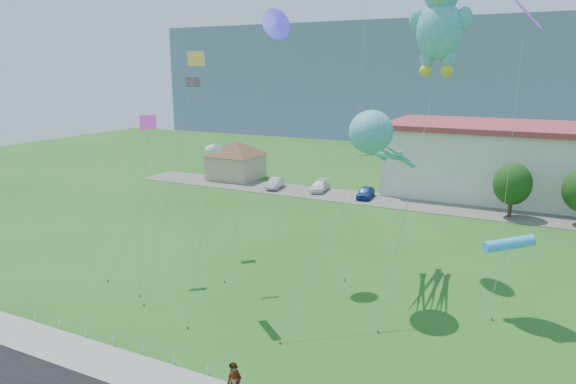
{
  "coord_description": "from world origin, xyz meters",
  "views": [
    {
      "loc": [
        12.05,
        -19.05,
        14.1
      ],
      "look_at": [
        -1.37,
        8.0,
        6.92
      ],
      "focal_mm": 32.0,
      "sensor_mm": 36.0,
      "label": 1
    }
  ],
  "objects": [
    {
      "name": "parking_strip",
      "position": [
        0.0,
        35.0,
        0.03
      ],
      "size": [
        70.0,
        6.0,
        0.06
      ],
      "primitive_type": "cube",
      "color": "#59544C",
      "rests_on": "ground"
    },
    {
      "name": "tree_near",
      "position": [
        10.0,
        34.0,
        3.39
      ],
      "size": [
        3.6,
        3.6,
        5.47
      ],
      "color": "#3F2B19",
      "rests_on": "ground"
    },
    {
      "name": "octopus_kite",
      "position": [
        3.03,
        11.47,
        9.78
      ],
      "size": [
        3.58,
        14.26,
        11.85
      ],
      "color": "teal",
      "rests_on": "ground"
    },
    {
      "name": "ground",
      "position": [
        0.0,
        0.0,
        0.0
      ],
      "size": [
        160.0,
        160.0,
        0.0
      ],
      "primitive_type": "plane",
      "color": "#215618",
      "rests_on": "ground"
    },
    {
      "name": "small_kite_white",
      "position": [
        -4.65,
        4.99,
        9.66
      ],
      "size": [
        0.5,
        4.32,
        10.18
      ],
      "color": "white",
      "rests_on": "ground"
    },
    {
      "name": "rope_fence",
      "position": [
        0.0,
        -1.3,
        0.25
      ],
      "size": [
        26.05,
        0.05,
        0.5
      ],
      "color": "white",
      "rests_on": "ground"
    },
    {
      "name": "teddy_bear_kite",
      "position": [
        6.07,
        12.88,
        16.78
      ],
      "size": [
        3.62,
        7.95,
        19.5
      ],
      "color": "teal",
      "rests_on": "ground"
    },
    {
      "name": "small_kite_yellow",
      "position": [
        -8.79,
        8.55,
        12.9
      ],
      "size": [
        1.29,
        7.06,
        15.27
      ],
      "color": "gold",
      "rests_on": "ground"
    },
    {
      "name": "small_kite_purple",
      "position": [
        10.36,
        18.02,
        17.31
      ],
      "size": [
        1.8,
        8.45,
        18.44
      ],
      "color": "purple",
      "rests_on": "ground"
    },
    {
      "name": "pavilion",
      "position": [
        -24.0,
        38.0,
        3.02
      ],
      "size": [
        9.2,
        9.2,
        5.0
      ],
      "color": "tan",
      "rests_on": "ground"
    },
    {
      "name": "hill_ridge",
      "position": [
        0.0,
        120.0,
        12.5
      ],
      "size": [
        160.0,
        50.0,
        25.0
      ],
      "primitive_type": "cube",
      "color": "slate",
      "rests_on": "ground"
    },
    {
      "name": "pedestrian_left",
      "position": [
        1.3,
        -2.55,
        0.99
      ],
      "size": [
        0.74,
        0.58,
        1.77
      ],
      "primitive_type": "imported",
      "rotation": [
        0.0,
        0.0,
        0.28
      ],
      "color": "gray",
      "rests_on": "sidewalk"
    },
    {
      "name": "small_kite_cyan",
      "position": [
        11.26,
        3.62,
        6.87
      ],
      "size": [
        1.81,
        2.79,
        7.36
      ],
      "color": "#33A3E9",
      "rests_on": "ground"
    },
    {
      "name": "pedestrian_right",
      "position": [
        1.17,
        -2.4,
        0.94
      ],
      "size": [
        0.96,
        0.83,
        1.69
      ],
      "primitive_type": "imported",
      "rotation": [
        0.0,
        0.0,
        -0.26
      ],
      "color": "gray",
      "rests_on": "sidewalk"
    },
    {
      "name": "small_kite_blue",
      "position": [
        -4.46,
        12.25,
        16.71
      ],
      "size": [
        2.86,
        4.84,
        17.79
      ],
      "color": "#2F25D5",
      "rests_on": "ground"
    },
    {
      "name": "parked_car_silver",
      "position": [
        -16.47,
        34.91,
        0.69
      ],
      "size": [
        1.95,
        4.0,
        1.26
      ],
      "primitive_type": "imported",
      "rotation": [
        0.0,
        0.0,
        0.16
      ],
      "color": "#B0B0B7",
      "rests_on": "parking_strip"
    },
    {
      "name": "small_kite_black",
      "position": [
        -12.67,
        12.75,
        11.49
      ],
      "size": [
        1.64,
        9.95,
        13.66
      ],
      "color": "black",
      "rests_on": "ground"
    },
    {
      "name": "parked_car_blue",
      "position": [
        -5.05,
        35.12,
        0.7
      ],
      "size": [
        1.78,
        3.88,
        1.29
      ],
      "primitive_type": "imported",
      "rotation": [
        0.0,
        0.0,
        0.07
      ],
      "color": "navy",
      "rests_on": "parking_strip"
    },
    {
      "name": "parked_car_white",
      "position": [
        -11.05,
        35.95,
        0.67
      ],
      "size": [
        2.28,
        4.43,
        1.23
      ],
      "primitive_type": "imported",
      "rotation": [
        0.0,
        0.0,
        0.14
      ],
      "color": "white",
      "rests_on": "parking_strip"
    },
    {
      "name": "small_kite_pink",
      "position": [
        -11.64,
        7.42,
        9.53
      ],
      "size": [
        2.64,
        4.68,
        11.12
      ],
      "color": "#CD2D9B",
      "rests_on": "ground"
    }
  ]
}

